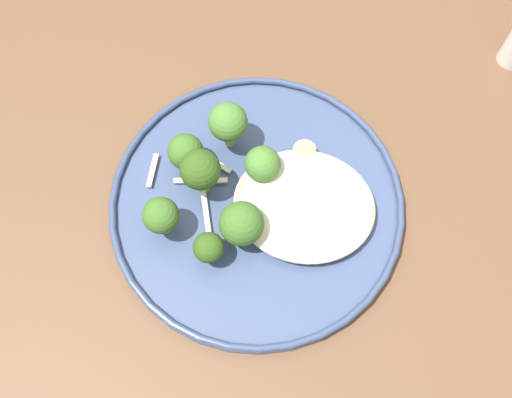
{
  "coord_description": "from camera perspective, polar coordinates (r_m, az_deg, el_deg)",
  "views": [
    {
      "loc": [
        0.0,
        -0.18,
        1.28
      ],
      "look_at": [
        -0.04,
        0.04,
        0.76
      ],
      "focal_mm": 41.17,
      "sensor_mm": 36.0,
      "label": 1
    }
  ],
  "objects": [
    {
      "name": "broccoli_floret_front_edge",
      "position": [
        0.57,
        -6.9,
        4.54
      ],
      "size": [
        0.04,
        0.04,
        0.05
      ],
      "color": "#89A356",
      "rests_on": "dinner_plate"
    },
    {
      "name": "onion_sliver_short_strip",
      "position": [
        0.6,
        -10.07,
        2.75
      ],
      "size": [
        0.01,
        0.04,
        0.0
      ],
      "primitive_type": "cube",
      "rotation": [
        0.0,
        0.0,
        4.74
      ],
      "color": "silver",
      "rests_on": "dinner_plate"
    },
    {
      "name": "onion_sliver_curled_piece",
      "position": [
        0.57,
        -4.95,
        -1.18
      ],
      "size": [
        0.02,
        0.06,
        0.0
      ],
      "primitive_type": "cube",
      "rotation": [
        0.0,
        0.0,
        1.9
      ],
      "color": "silver",
      "rests_on": "dinner_plate"
    },
    {
      "name": "wooden_dining_table",
      "position": [
        0.65,
        2.77,
        -6.88
      ],
      "size": [
        1.4,
        1.0,
        0.74
      ],
      "color": "brown",
      "rests_on": "ground"
    },
    {
      "name": "seared_scallop_tilted_round",
      "position": [
        0.56,
        2.58,
        -0.58
      ],
      "size": [
        0.03,
        0.03,
        0.02
      ],
      "color": "#DBB77A",
      "rests_on": "dinner_plate"
    },
    {
      "name": "onion_sliver_pale_crescent",
      "position": [
        0.59,
        -5.45,
        1.8
      ],
      "size": [
        0.05,
        0.01,
        0.0
      ],
      "primitive_type": "cube",
      "rotation": [
        0.0,
        0.0,
        3.33
      ],
      "color": "silver",
      "rests_on": "dinner_plate"
    },
    {
      "name": "broccoli_floret_left_leaning",
      "position": [
        0.54,
        -9.27,
        -1.63
      ],
      "size": [
        0.03,
        0.03,
        0.05
      ],
      "color": "#89A356",
      "rests_on": "dinner_plate"
    },
    {
      "name": "seared_scallop_left_edge",
      "position": [
        0.57,
        7.42,
        0.45
      ],
      "size": [
        0.02,
        0.02,
        0.02
      ],
      "color": "beige",
      "rests_on": "dinner_plate"
    },
    {
      "name": "dinner_plate",
      "position": [
        0.58,
        0.0,
        -0.44
      ],
      "size": [
        0.29,
        0.29,
        0.02
      ],
      "color": "#38476B",
      "rests_on": "wooden_dining_table"
    },
    {
      "name": "broccoli_floret_center_pile",
      "position": [
        0.55,
        -5.49,
        2.79
      ],
      "size": [
        0.04,
        0.04,
        0.06
      ],
      "color": "#89A356",
      "rests_on": "dinner_plate"
    },
    {
      "name": "noodle_bed",
      "position": [
        0.57,
        4.65,
        -0.57
      ],
      "size": [
        0.14,
        0.12,
        0.03
      ],
      "color": "beige",
      "rests_on": "dinner_plate"
    },
    {
      "name": "seared_scallop_half_hidden",
      "position": [
        0.59,
        4.77,
        4.51
      ],
      "size": [
        0.02,
        0.02,
        0.02
      ],
      "color": "beige",
      "rests_on": "dinner_plate"
    },
    {
      "name": "broccoli_floret_tall_stalk",
      "position": [
        0.56,
        0.57,
        3.39
      ],
      "size": [
        0.04,
        0.04,
        0.05
      ],
      "color": "#89A356",
      "rests_on": "dinner_plate"
    },
    {
      "name": "seared_scallop_tiny_bay",
      "position": [
        0.57,
        10.08,
        -1.43
      ],
      "size": [
        0.02,
        0.02,
        0.01
      ],
      "color": "#E5C689",
      "rests_on": "dinner_plate"
    },
    {
      "name": "seared_scallop_center_golden",
      "position": [
        0.56,
        -0.86,
        -2.07
      ],
      "size": [
        0.03,
        0.03,
        0.02
      ],
      "color": "beige",
      "rests_on": "dinner_plate"
    },
    {
      "name": "broccoli_floret_split_head",
      "position": [
        0.57,
        -2.8,
        7.44
      ],
      "size": [
        0.04,
        0.04,
        0.06
      ],
      "color": "#89A356",
      "rests_on": "dinner_plate"
    },
    {
      "name": "seared_scallop_on_noodles",
      "position": [
        0.57,
        -0.32,
        0.89
      ],
      "size": [
        0.03,
        0.03,
        0.01
      ],
      "color": "#E5C689",
      "rests_on": "dinner_plate"
    },
    {
      "name": "onion_sliver_long_sliver",
      "position": [
        0.59,
        -4.53,
        3.88
      ],
      "size": [
        0.05,
        0.03,
        0.0
      ],
      "primitive_type": "cube",
      "rotation": [
        0.0,
        0.0,
        2.72
      ],
      "color": "silver",
      "rests_on": "dinner_plate"
    },
    {
      "name": "broccoli_floret_near_rim",
      "position": [
        0.54,
        -4.68,
        -4.75
      ],
      "size": [
        0.03,
        0.03,
        0.04
      ],
      "color": "#89A356",
      "rests_on": "dinner_plate"
    },
    {
      "name": "broccoli_floret_beside_noodles",
      "position": [
        0.54,
        -1.41,
        -2.08
      ],
      "size": [
        0.04,
        0.04,
        0.06
      ],
      "color": "#7A994C",
      "rests_on": "dinner_plate"
    },
    {
      "name": "ground",
      "position": [
        1.3,
        1.43,
        -14.93
      ],
      "size": [
        6.0,
        6.0,
        0.0
      ],
      "primitive_type": "plane",
      "color": "#665B51"
    }
  ]
}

